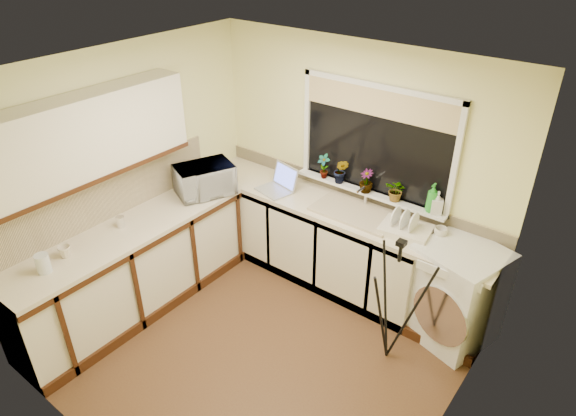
{
  "coord_description": "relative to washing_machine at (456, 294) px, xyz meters",
  "views": [
    {
      "loc": [
        2.23,
        -2.49,
        3.38
      ],
      "look_at": [
        -0.11,
        0.55,
        1.15
      ],
      "focal_mm": 31.62,
      "sensor_mm": 36.0,
      "label": 1
    }
  ],
  "objects": [
    {
      "name": "splashback_back",
      "position": [
        -1.27,
        0.3,
        0.5
      ],
      "size": [
        3.2,
        0.02,
        0.14
      ],
      "primitive_type": "cube",
      "color": "beige",
      "rests_on": "wall_back"
    },
    {
      "name": "window_blind",
      "position": [
        -1.07,
        0.27,
        1.46
      ],
      "size": [
        1.5,
        0.02,
        0.25
      ],
      "primitive_type": "cube",
      "color": "tan",
      "rests_on": "wall_back"
    },
    {
      "name": "wall_left",
      "position": [
        -2.87,
        -1.19,
        0.76
      ],
      "size": [
        0.0,
        3.0,
        3.0
      ],
      "primitive_type": "plane",
      "rotation": [
        1.57,
        0.0,
        1.57
      ],
      "color": "#EEEB9E",
      "rests_on": "ground"
    },
    {
      "name": "wall_front",
      "position": [
        -1.27,
        -2.69,
        0.76
      ],
      "size": [
        3.2,
        0.0,
        3.2
      ],
      "primitive_type": "plane",
      "rotation": [
        -1.57,
        0.0,
        0.0
      ],
      "color": "#EEEB9E",
      "rests_on": "ground"
    },
    {
      "name": "wall_right",
      "position": [
        0.33,
        -1.19,
        0.76
      ],
      "size": [
        0.0,
        3.0,
        3.0
      ],
      "primitive_type": "plane",
      "rotation": [
        1.57,
        0.0,
        -1.57
      ],
      "color": "#EEEB9E",
      "rests_on": "ground"
    },
    {
      "name": "plant_d",
      "position": [
        -0.77,
        0.22,
        0.69
      ],
      "size": [
        0.2,
        0.17,
        0.22
      ],
      "primitive_type": "imported",
      "rotation": [
        0.0,
        0.0,
        -0.02
      ],
      "color": "#999999",
      "rests_on": "windowsill"
    },
    {
      "name": "soap_bottle_green",
      "position": [
        -0.43,
        0.24,
        0.72
      ],
      "size": [
        0.11,
        0.11,
        0.28
      ],
      "primitive_type": "imported",
      "rotation": [
        0.0,
        0.0,
        -0.03
      ],
      "color": "green",
      "rests_on": "windowsill"
    },
    {
      "name": "base_cabinet_back",
      "position": [
        -1.6,
        0.01,
        -0.04
      ],
      "size": [
        2.55,
        0.6,
        0.86
      ],
      "primitive_type": "cube",
      "color": "silver",
      "rests_on": "floor"
    },
    {
      "name": "kettle",
      "position": [
        -2.52,
        -0.77,
        0.54
      ],
      "size": [
        0.17,
        0.17,
        0.22
      ],
      "primitive_type": "cylinder",
      "color": "silver",
      "rests_on": "worktop_left"
    },
    {
      "name": "cup_left",
      "position": [
        -2.62,
        -2.08,
        0.48
      ],
      "size": [
        0.13,
        0.13,
        0.1
      ],
      "primitive_type": "imported",
      "rotation": [
        0.0,
        0.0,
        0.19
      ],
      "color": "beige",
      "rests_on": "worktop_left"
    },
    {
      "name": "dish_rack",
      "position": [
        -0.54,
        -0.01,
        0.47
      ],
      "size": [
        0.48,
        0.38,
        0.07
      ],
      "primitive_type": "cube",
      "rotation": [
        0.0,
        0.0,
        0.13
      ],
      "color": "beige",
      "rests_on": "worktop_back"
    },
    {
      "name": "faucet",
      "position": [
        -1.07,
        0.19,
        0.55
      ],
      "size": [
        0.03,
        0.03,
        0.24
      ],
      "primitive_type": "cylinder",
      "color": "silver",
      "rests_on": "worktop_back"
    },
    {
      "name": "soap_bottle_clear",
      "position": [
        -0.38,
        0.23,
        0.69
      ],
      "size": [
        0.13,
        0.13,
        0.22
      ],
      "primitive_type": "imported",
      "rotation": [
        0.0,
        0.0,
        0.43
      ],
      "color": "#999999",
      "rests_on": "windowsill"
    },
    {
      "name": "splashback_left",
      "position": [
        -2.86,
        -1.49,
        0.66
      ],
      "size": [
        0.02,
        2.4,
        0.45
      ],
      "primitive_type": "cube",
      "color": "beige",
      "rests_on": "wall_left"
    },
    {
      "name": "laptop",
      "position": [
        -1.95,
        -0.06,
        0.5
      ],
      "size": [
        0.41,
        0.39,
        0.25
      ],
      "rotation": [
        0.0,
        0.0,
        -0.23
      ],
      "color": "#ABACB3",
      "rests_on": "worktop_back"
    },
    {
      "name": "glass_jug",
      "position": [
        -2.57,
        -2.29,
        0.51
      ],
      "size": [
        0.11,
        0.11,
        0.16
      ],
      "primitive_type": "cylinder",
      "color": "silver",
      "rests_on": "worktop_left"
    },
    {
      "name": "plant_b",
      "position": [
        -1.38,
        0.21,
        0.71
      ],
      "size": [
        0.16,
        0.14,
        0.26
      ],
      "primitive_type": "imported",
      "rotation": [
        0.0,
        0.0,
        0.17
      ],
      "color": "#999999",
      "rests_on": "windowsill"
    },
    {
      "name": "ceiling",
      "position": [
        -1.27,
        -1.19,
        1.98
      ],
      "size": [
        3.2,
        3.2,
        0.0
      ],
      "primitive_type": "plane",
      "rotation": [
        3.14,
        0.0,
        0.0
      ],
      "color": "white",
      "rests_on": "ground"
    },
    {
      "name": "base_cabinet_left",
      "position": [
        -2.57,
        -1.49,
        -0.04
      ],
      "size": [
        0.54,
        2.4,
        0.86
      ],
      "primitive_type": "cube",
      "color": "silver",
      "rests_on": "floor"
    },
    {
      "name": "microwave",
      "position": [
        -2.5,
        -0.58,
        0.59
      ],
      "size": [
        0.57,
        0.67,
        0.31
      ],
      "primitive_type": "imported",
      "rotation": [
        0.0,
        0.0,
        1.16
      ],
      "color": "silver",
      "rests_on": "worktop_left"
    },
    {
      "name": "floor",
      "position": [
        -1.27,
        -1.19,
        -0.47
      ],
      "size": [
        3.2,
        3.2,
        0.0
      ],
      "primitive_type": "plane",
      "color": "brown",
      "rests_on": "ground"
    },
    {
      "name": "steel_jar",
      "position": [
        -2.65,
        -1.5,
        0.49
      ],
      "size": [
        0.08,
        0.08,
        0.1
      ],
      "primitive_type": "cylinder",
      "color": "silver",
      "rests_on": "worktop_left"
    },
    {
      "name": "plant_c",
      "position": [
        -1.09,
        0.2,
        0.7
      ],
      "size": [
        0.16,
        0.16,
        0.23
      ],
      "primitive_type": "imported",
      "rotation": [
        0.0,
        0.0,
        -0.26
      ],
      "color": "#999999",
      "rests_on": "windowsill"
    },
    {
      "name": "upper_cabinet",
      "position": [
        -2.71,
        -1.64,
        1.33
      ],
      "size": [
        0.28,
        1.9,
        0.7
      ],
      "primitive_type": "cube",
      "color": "silver",
      "rests_on": "wall_left"
    },
    {
      "name": "window_glass",
      "position": [
        -1.07,
        0.29,
        1.08
      ],
      "size": [
        1.5,
        0.02,
        1.0
      ],
      "primitive_type": "cube",
      "color": "black",
      "rests_on": "wall_back"
    },
    {
      "name": "cup_back",
      "position": [
        -0.27,
        0.12,
        0.48
      ],
      "size": [
        0.12,
        0.12,
        0.09
      ],
      "primitive_type": "imported",
      "rotation": [
        0.0,
        0.0,
        0.03
      ],
      "color": "silver",
      "rests_on": "worktop_back"
    },
    {
      "name": "windowsill",
      "position": [
        -1.07,
        0.24,
        0.57
      ],
      "size": [
        1.6,
        0.14,
        0.03
      ],
      "primitive_type": "cube",
      "color": "white",
      "rests_on": "wall_back"
    },
    {
      "name": "plant_a",
      "position": [
        -1.58,
        0.2,
        0.71
      ],
      "size": [
        0.14,
        0.1,
        0.26
      ],
      "primitive_type": "imported",
      "rotation": [
        0.0,
        0.0,
        -0.05
      ],
      "color": "#999999",
      "rests_on": "windowsill"
    },
    {
      "name": "worktop_left",
      "position": [
        -2.57,
        -1.49,
        0.41
      ],
      "size": [
        0.6,
        2.4,
        0.04
      ],
      "primitive_type": "cube",
      "color": "beige",
      "rests_on": "base_cabinet_left"
    },
    {
      "name": "sink",
      "position": [
        -1.07,
        0.01,
        0.45
      ],
      "size": [
        0.82,
        0.46,
        0.03
      ],
      "primitive_type": "cube",
      "color": "tan",
      "rests_on": "worktop_back"
    },
    {
      "name": "worktop_back",
      "position": [
        -1.27,
        0.01,
        0.41
      ],
      "size": [
        3.2,
        0.6,
        0.04
      ],
      "primitive_type": "cube",
      "color": "beige",
      "rests_on": "base_cabinet_back"
    },
    {
      "name": "washing_machine",
      "position": [
        0.0,
        0.0,
        0.0
      ],
      "size": [
        0.81,
        0.8,
        0.93
      ],
      "primitive_type": "cube",
      "rotation": [
        0.0,
        0.0,
        -0.28
      ],
      "color": "silver",
      "rests_on": "floor"
    },
    {
      "name": "tripod",
      "position": [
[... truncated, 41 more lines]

